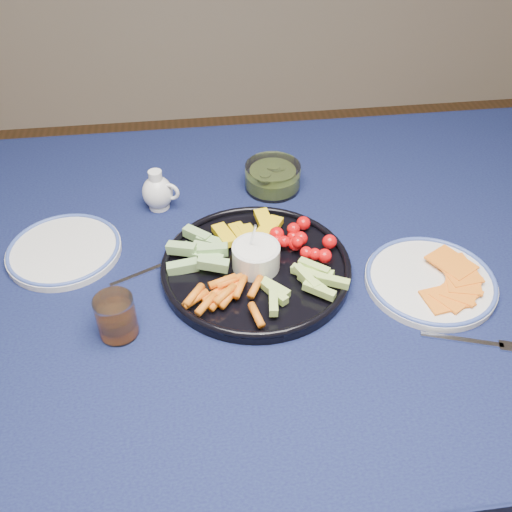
{
  "coord_description": "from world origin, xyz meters",
  "views": [
    {
      "loc": [
        -0.15,
        -0.83,
        1.49
      ],
      "look_at": [
        -0.05,
        -0.04,
        0.79
      ],
      "focal_mm": 40.0,
      "sensor_mm": 36.0,
      "label": 1
    }
  ],
  "objects": [
    {
      "name": "pickle_bowl",
      "position": [
        0.02,
        0.23,
        0.77
      ],
      "size": [
        0.12,
        0.12,
        0.06
      ],
      "color": "silver",
      "rests_on": "dining_table"
    },
    {
      "name": "dining_table",
      "position": [
        0.0,
        0.0,
        0.66
      ],
      "size": [
        1.67,
        1.07,
        0.75
      ],
      "color": "#463017",
      "rests_on": "ground"
    },
    {
      "name": "crudite_platter",
      "position": [
        -0.05,
        -0.04,
        0.77
      ],
      "size": [
        0.36,
        0.36,
        0.12
      ],
      "color": "black",
      "rests_on": "dining_table"
    },
    {
      "name": "fork_right",
      "position": [
        0.3,
        -0.26,
        0.75
      ],
      "size": [
        0.16,
        0.07,
        0.0
      ],
      "color": "silver",
      "rests_on": "dining_table"
    },
    {
      "name": "juice_tumbler",
      "position": [
        -0.3,
        -0.16,
        0.78
      ],
      "size": [
        0.07,
        0.07,
        0.08
      ],
      "color": "silver",
      "rests_on": "dining_table"
    },
    {
      "name": "side_plate_extra",
      "position": [
        -0.42,
        0.06,
        0.76
      ],
      "size": [
        0.22,
        0.22,
        0.02
      ],
      "color": "silver",
      "rests_on": "dining_table"
    },
    {
      "name": "fork_left",
      "position": [
        -0.25,
        -0.01,
        0.75
      ],
      "size": [
        0.14,
        0.07,
        0.0
      ],
      "color": "silver",
      "rests_on": "dining_table"
    },
    {
      "name": "cheese_plate",
      "position": [
        0.27,
        -0.12,
        0.76
      ],
      "size": [
        0.24,
        0.24,
        0.03
      ],
      "color": "silver",
      "rests_on": "dining_table"
    },
    {
      "name": "creamer_pitcher",
      "position": [
        -0.23,
        0.19,
        0.79
      ],
      "size": [
        0.08,
        0.07,
        0.09
      ],
      "color": "white",
      "rests_on": "dining_table"
    }
  ]
}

